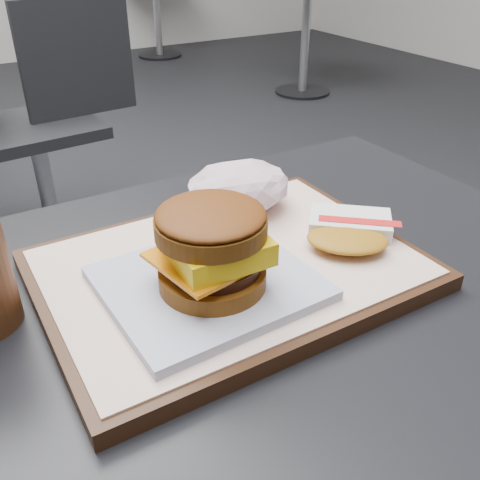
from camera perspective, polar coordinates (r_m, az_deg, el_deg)
name	(u,v)px	position (r m, az deg, el deg)	size (l,w,h in m)	color
customer_table	(249,420)	(0.67, 1.00, -18.65)	(0.80, 0.60, 0.77)	#A5A5AA
serving_tray	(230,269)	(0.56, -1.07, -3.14)	(0.38, 0.28, 0.02)	#321A0D
breakfast_sandwich	(211,256)	(0.49, -3.12, -1.73)	(0.20, 0.18, 0.09)	silver
hash_brown	(349,230)	(0.60, 11.52, 1.03)	(0.14, 0.13, 0.02)	white
crumpled_wrapper	(240,188)	(0.64, -0.05, 5.58)	(0.13, 0.10, 0.06)	silver
neighbor_chair	(51,111)	(2.08, -19.55, 12.83)	(0.62, 0.45, 0.88)	#B0B1B6
bg_table_near	(307,11)	(4.03, 7.15, 23.06)	(0.66, 0.66, 0.75)	black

